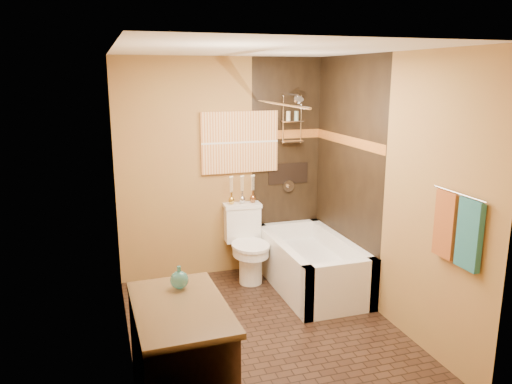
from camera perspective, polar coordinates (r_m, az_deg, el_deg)
name	(u,v)px	position (r m, az deg, el deg)	size (l,w,h in m)	color
floor	(264,330)	(4.78, 0.93, -15.49)	(3.00, 3.00, 0.00)	black
wall_left	(122,210)	(4.11, -15.07, -2.03)	(0.02, 3.00, 2.50)	olive
wall_right	(386,190)	(4.83, 14.59, 0.27)	(0.02, 3.00, 2.50)	olive
wall_back	(223,169)	(5.73, -3.84, 2.68)	(2.40, 0.02, 2.50)	olive
wall_front	(346,258)	(3.01, 10.29, -7.46)	(2.40, 0.02, 2.50)	olive
ceiling	(265,49)	(4.20, 1.06, 15.97)	(3.00, 3.00, 0.00)	silver
alcove_tile_back	(286,165)	(5.95, 3.46, 3.08)	(0.85, 0.01, 2.50)	black
alcove_tile_right	(347,175)	(5.46, 10.31, 1.96)	(0.01, 1.50, 2.50)	black
mosaic_band_back	(287,134)	(5.89, 3.55, 6.61)	(0.85, 0.01, 0.10)	#954F1B
mosaic_band_right	(347,141)	(5.40, 10.38, 5.81)	(0.01, 1.50, 0.10)	#954F1B
alcove_niche	(288,173)	(5.97, 3.69, 2.14)	(0.50, 0.01, 0.25)	black
shower_fixtures	(292,131)	(5.80, 4.15, 6.95)	(0.24, 0.33, 1.16)	silver
curtain_rod	(279,104)	(5.04, 2.62, 10.06)	(0.03, 0.03, 1.55)	silver
towel_bar	(460,194)	(3.94, 22.24, -0.24)	(0.02, 0.02, 0.55)	silver
towel_teal	(469,235)	(3.92, 23.21, -4.49)	(0.05, 0.22, 0.52)	#1E5F66
towel_rust	(446,224)	(4.11, 20.87, -3.49)	(0.05, 0.22, 0.52)	#944B1A
sunset_painting	(240,142)	(5.71, -1.87, 5.71)	(0.90, 0.04, 0.70)	#CB6C2F
vanity_mirror	(131,212)	(3.08, -14.13, -2.25)	(0.01, 1.00, 0.90)	white
bathtub	(311,268)	(5.59, 6.31, -8.67)	(0.80, 1.50, 0.55)	white
toilet	(247,243)	(5.71, -1.02, -5.86)	(0.44, 0.64, 0.85)	white
vanity	(181,364)	(3.54, -8.60, -18.87)	(0.61, 0.98, 0.85)	black
teal_bottle	(179,278)	(3.53, -8.77, -9.64)	(0.13, 0.13, 0.20)	#236A64
bud_vases	(242,189)	(5.72, -1.59, 0.36)	(0.33, 0.07, 0.32)	gold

